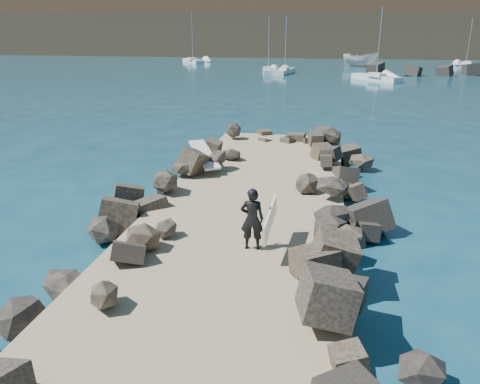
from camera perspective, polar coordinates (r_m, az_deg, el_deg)
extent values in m
plane|color=#0F384C|center=(14.74, 0.71, -4.25)|extent=(800.00, 800.00, 0.00)
cube|color=#8C7759|center=(12.83, -0.82, -6.52)|extent=(6.00, 26.00, 0.60)
cube|color=black|center=(13.99, -12.17, -3.82)|extent=(2.60, 22.00, 1.00)
cube|color=black|center=(13.00, 12.31, -5.66)|extent=(2.60, 22.00, 1.00)
cube|color=silver|center=(18.74, -4.39, 4.25)|extent=(1.84, 2.55, 0.09)
imported|color=silver|center=(82.47, 14.43, 15.36)|extent=(6.14, 3.69, 2.23)
imported|color=black|center=(11.66, 1.49, -3.31)|extent=(0.62, 0.43, 1.61)
cube|color=silver|center=(11.58, 3.69, -3.26)|extent=(0.11, 2.00, 0.63)
cube|color=silver|center=(67.59, 3.47, 14.44)|extent=(2.36, 6.36, 0.80)
cylinder|color=gray|center=(67.38, 3.53, 17.63)|extent=(0.12, 0.12, 6.84)
cube|color=silver|center=(66.82, 3.39, 14.81)|extent=(1.27, 1.88, 0.44)
cube|color=silver|center=(89.27, -5.74, 15.54)|extent=(5.60, 6.91, 0.80)
cylinder|color=gray|center=(89.10, -5.83, 18.36)|extent=(0.12, 0.12, 8.09)
cube|color=silver|center=(88.55, -5.88, 15.83)|extent=(2.16, 2.36, 0.44)
cube|color=silver|center=(60.09, 16.25, 13.14)|extent=(5.70, 6.40, 0.80)
cylinder|color=gray|center=(59.84, 16.64, 17.15)|extent=(0.12, 0.12, 7.75)
cube|color=silver|center=(59.40, 16.35, 13.55)|extent=(2.13, 2.24, 0.44)
cube|color=silver|center=(66.98, 5.49, 14.34)|extent=(2.47, 6.46, 0.80)
cylinder|color=gray|center=(66.77, 5.60, 17.61)|extent=(0.12, 0.12, 6.95)
cube|color=silver|center=(66.20, 5.45, 14.72)|extent=(1.30, 1.92, 0.44)
cube|color=silver|center=(87.42, 25.81, 13.72)|extent=(2.58, 6.50, 0.80)
cylinder|color=gray|center=(87.26, 26.19, 16.21)|extent=(0.12, 0.12, 6.99)
cube|color=silver|center=(86.67, 25.98, 14.00)|extent=(1.34, 1.94, 0.44)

